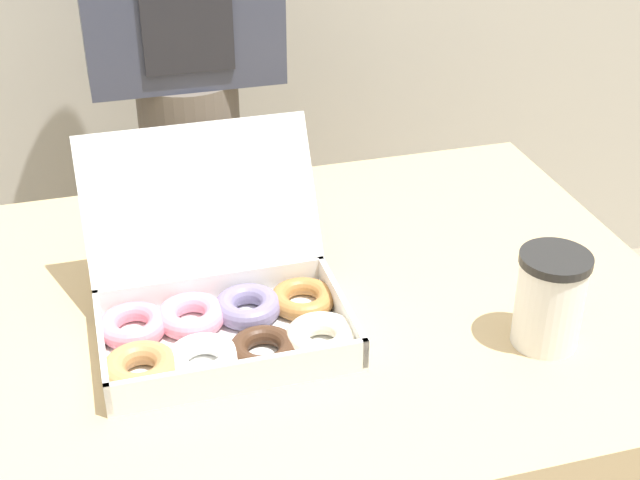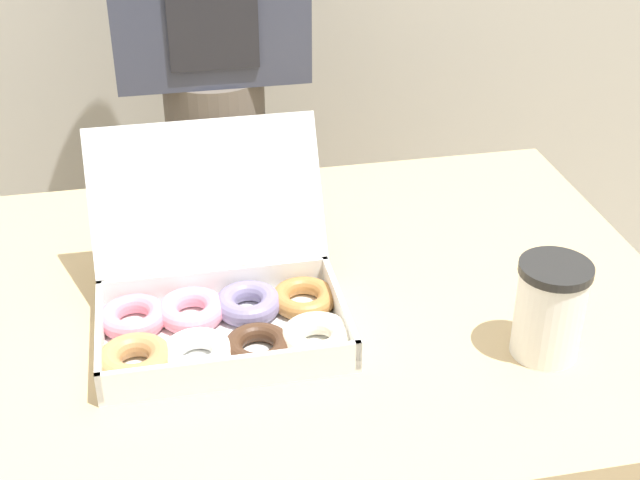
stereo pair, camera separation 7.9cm
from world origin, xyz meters
name	(u,v)px [view 2 (the right image)]	position (x,y,z in m)	size (l,w,h in m)	color
table	(326,469)	(0.00, 0.00, 0.36)	(1.03, 0.84, 0.73)	tan
donut_box	(221,311)	(-0.17, -0.07, 0.76)	(0.38, 0.34, 0.24)	white
coffee_cup	(550,309)	(0.26, -0.20, 0.80)	(0.10, 0.10, 0.14)	white
person_customer	(210,36)	(-0.10, 0.67, 0.92)	(0.38, 0.23, 1.62)	#665B51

